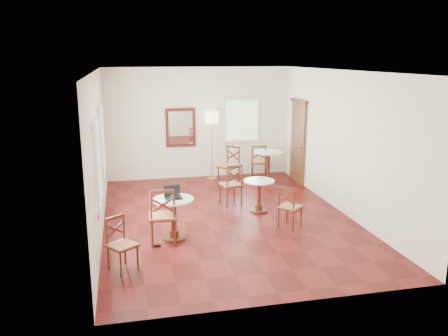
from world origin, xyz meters
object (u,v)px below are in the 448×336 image
object	(u,v)px
chair_mid_b	(290,207)
power_adapter	(157,246)
cafe_table_mid	(259,192)
navy_mug	(173,198)
mouse	(178,198)
chair_back_a	(259,162)
laptop	(173,195)
chair_near_a	(163,216)
cafe_table_near	(174,214)
chair_near_b	(121,244)
chair_mid_a	(231,184)
cafe_table_back	(268,163)
chair_back_b	(229,166)
floor_lamp	(212,122)
water_glass	(179,194)

from	to	relation	value
chair_mid_b	power_adapter	world-z (taller)	chair_mid_b
cafe_table_mid	navy_mug	distance (m)	2.38
mouse	chair_back_a	bearing A→B (deg)	64.84
laptop	navy_mug	xyz separation A→B (m)	(-0.02, -0.14, -0.01)
chair_near_a	chair_back_a	bearing A→B (deg)	-124.10
cafe_table_near	chair_near_b	size ratio (longest dim) A/B	0.91
cafe_table_mid	chair_mid_a	distance (m)	0.75
cafe_table_back	power_adapter	xyz separation A→B (m)	(-3.26, -3.80, -0.48)
chair_near_b	cafe_table_mid	bearing A→B (deg)	1.50
chair_back_b	floor_lamp	distance (m)	1.28
chair_mid_a	chair_back_b	bearing A→B (deg)	-115.89
cafe_table_back	navy_mug	distance (m)	4.66
chair_near_a	chair_back_b	distance (m)	4.13
chair_mid_a	chair_mid_b	distance (m)	1.82
cafe_table_mid	mouse	world-z (taller)	mouse
cafe_table_back	chair_near_a	xyz separation A→B (m)	(-3.14, -3.67, 0.02)
cafe_table_mid	floor_lamp	size ratio (longest dim) A/B	0.38
water_glass	chair_mid_a	bearing A→B (deg)	50.64
chair_near_b	power_adapter	world-z (taller)	chair_near_b
cafe_table_near	power_adapter	size ratio (longest dim) A/B	6.93
cafe_table_back	chair_back_a	xyz separation A→B (m)	(-0.16, 0.31, -0.03)
chair_mid_a	floor_lamp	distance (m)	2.55
chair_mid_a	cafe_table_near	bearing A→B (deg)	35.37
cafe_table_near	chair_mid_a	distance (m)	2.29
chair_near_a	chair_back_b	bearing A→B (deg)	-117.15
chair_mid_b	floor_lamp	size ratio (longest dim) A/B	0.46
chair_near_a	cafe_table_back	bearing A→B (deg)	-127.85
cafe_table_mid	chair_near_b	world-z (taller)	chair_near_b
chair_near_b	navy_mug	size ratio (longest dim) A/B	7.47
chair_back_a	laptop	distance (m)	4.69
cafe_table_mid	chair_mid_b	distance (m)	1.11
chair_near_b	chair_near_a	bearing A→B (deg)	15.41
navy_mug	laptop	bearing A→B (deg)	81.99
cafe_table_near	cafe_table_back	distance (m)	4.56
chair_mid_b	floor_lamp	distance (m)	4.18
floor_lamp	chair_near_a	bearing A→B (deg)	-112.19
water_glass	power_adapter	size ratio (longest dim) A/B	1.03
cafe_table_near	chair_back_b	xyz separation A→B (m)	(1.84, 3.42, 0.02)
cafe_table_mid	chair_back_b	world-z (taller)	chair_back_b
cafe_table_mid	navy_mug	world-z (taller)	navy_mug
cafe_table_near	cafe_table_mid	size ratio (longest dim) A/B	1.11
chair_back_a	chair_back_b	world-z (taller)	chair_back_b
chair_mid_b	power_adapter	xyz separation A→B (m)	(-2.60, -0.39, -0.41)
cafe_table_near	laptop	distance (m)	0.35
chair_near_b	water_glass	world-z (taller)	water_glass
navy_mug	power_adapter	world-z (taller)	navy_mug
cafe_table_back	chair_near_a	size ratio (longest dim) A/B	0.78
chair_back_a	chair_mid_b	bearing A→B (deg)	100.54
chair_back_a	cafe_table_back	bearing A→B (deg)	135.39
chair_back_b	navy_mug	bearing A→B (deg)	-67.05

